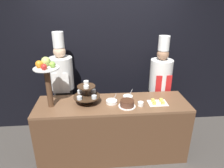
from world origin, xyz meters
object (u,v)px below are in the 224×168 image
at_px(fruit_pedestal, 47,74).
at_px(cake_square_tray, 158,102).
at_px(cup_white, 141,104).
at_px(serving_bowl_far, 128,97).
at_px(serving_bowl_near, 112,102).
at_px(tiered_stand, 87,94).
at_px(chef_center_left, 160,83).
at_px(cake_round, 127,103).
at_px(chef_left, 63,83).

relative_size(fruit_pedestal, cake_square_tray, 2.53).
xyz_separation_m(cup_white, serving_bowl_far, (-0.14, 0.23, -0.01)).
bearing_deg(cup_white, serving_bowl_near, 164.77).
xyz_separation_m(fruit_pedestal, serving_bowl_near, (0.85, 0.00, -0.45)).
relative_size(tiered_stand, serving_bowl_far, 2.52).
relative_size(cake_square_tray, serving_bowl_near, 1.70).
distance_m(cake_square_tray, chef_center_left, 0.65).
bearing_deg(tiered_stand, cake_square_tray, -4.67).
height_order(cake_round, chef_center_left, chef_center_left).
bearing_deg(serving_bowl_far, fruit_pedestal, -173.50).
relative_size(tiered_stand, cake_round, 1.55).
bearing_deg(chef_center_left, serving_bowl_near, -147.65).
bearing_deg(chef_left, fruit_pedestal, -99.45).
bearing_deg(chef_center_left, fruit_pedestal, -162.12).
bearing_deg(tiered_stand, chef_center_left, 23.45).
height_order(tiered_stand, serving_bowl_far, tiered_stand).
bearing_deg(cup_white, cake_square_tray, 10.97).
height_order(tiered_stand, chef_center_left, chef_center_left).
xyz_separation_m(chef_left, chef_center_left, (1.63, -0.00, -0.05)).
distance_m(fruit_pedestal, chef_center_left, 1.85).
xyz_separation_m(tiered_stand, chef_center_left, (1.22, 0.53, -0.10)).
distance_m(cup_white, serving_bowl_far, 0.27).
height_order(cup_white, cake_square_tray, cup_white).
distance_m(serving_bowl_near, chef_left, 0.94).
relative_size(fruit_pedestal, chef_left, 0.37).
xyz_separation_m(cake_round, cup_white, (0.19, 0.01, -0.02)).
height_order(cake_round, serving_bowl_near, serving_bowl_near).
height_order(cake_square_tray, chef_center_left, chef_center_left).
height_order(chef_left, chef_center_left, chef_left).
xyz_separation_m(fruit_pedestal, chef_left, (0.09, 0.55, -0.37)).
distance_m(cake_round, chef_left, 1.17).
bearing_deg(fruit_pedestal, tiered_stand, 2.93).
relative_size(fruit_pedestal, chef_center_left, 0.39).
bearing_deg(cake_square_tray, fruit_pedestal, 177.86).
height_order(cake_square_tray, chef_left, chef_left).
bearing_deg(serving_bowl_far, cake_round, -101.76).
height_order(tiered_stand, cake_round, tiered_stand).
bearing_deg(serving_bowl_near, chef_left, 143.72).
xyz_separation_m(serving_bowl_far, chef_left, (-1.01, 0.43, 0.08)).
bearing_deg(chef_left, serving_bowl_far, -23.11).
relative_size(cup_white, cake_square_tray, 0.30).
bearing_deg(chef_left, cake_round, -34.81).
xyz_separation_m(fruit_pedestal, serving_bowl_far, (1.10, 0.13, -0.45)).
bearing_deg(tiered_stand, chef_left, 127.59).
height_order(cake_round, chef_left, chef_left).
xyz_separation_m(tiered_stand, cake_round, (0.55, -0.14, -0.11)).
xyz_separation_m(cup_white, cake_square_tray, (0.26, 0.05, -0.01)).
distance_m(serving_bowl_far, chef_left, 1.10).
xyz_separation_m(serving_bowl_near, chef_left, (-0.75, 0.55, 0.08)).
relative_size(cake_square_tray, serving_bowl_far, 1.83).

